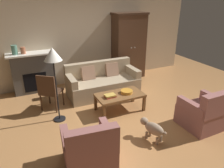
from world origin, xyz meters
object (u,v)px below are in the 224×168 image
at_px(armchair_near_right, 204,113).
at_px(dog, 153,128).
at_px(couch, 102,83).
at_px(mantel_vase_jade, 14,50).
at_px(side_chair_wooden, 49,90).
at_px(fireplace, 34,72).
at_px(fruit_bowl, 127,92).
at_px(armchair_near_left, 89,150).
at_px(mantel_vase_terracotta, 23,50).
at_px(coffee_table, 120,96).
at_px(floor_lamp, 53,59).
at_px(armoire, 129,46).
at_px(book_stack, 110,96).

bearing_deg(armchair_near_right, dog, 175.56).
distance_m(couch, mantel_vase_jade, 2.42).
bearing_deg(side_chair_wooden, armchair_near_right, -37.36).
relative_size(fireplace, fruit_bowl, 4.45).
bearing_deg(mantel_vase_jade, armchair_near_left, -76.72).
bearing_deg(mantel_vase_jade, dog, -56.86).
relative_size(mantel_vase_jade, mantel_vase_terracotta, 1.39).
relative_size(coffee_table, floor_lamp, 0.68).
bearing_deg(side_chair_wooden, dog, -52.32).
relative_size(mantel_vase_terracotta, floor_lamp, 0.11).
height_order(couch, fruit_bowl, couch).
xyz_separation_m(armchair_near_left, armchair_near_right, (2.49, 0.06, 0.00)).
distance_m(armoire, book_stack, 2.55).
height_order(side_chair_wooden, dog, side_chair_wooden).
bearing_deg(mantel_vase_terracotta, mantel_vase_jade, 180.00).
relative_size(fruit_bowl, armchair_near_left, 0.32).
bearing_deg(book_stack, armoire, 51.37).
relative_size(armoire, fruit_bowl, 7.25).
bearing_deg(mantel_vase_terracotta, floor_lamp, -75.53).
distance_m(mantel_vase_terracotta, dog, 3.86).
distance_m(armoire, dog, 3.48).
xyz_separation_m(couch, coffee_table, (0.01, -1.03, 0.05)).
xyz_separation_m(armoire, mantel_vase_terracotta, (-3.13, 0.06, 0.18)).
bearing_deg(side_chair_wooden, mantel_vase_terracotta, 106.82).
height_order(coffee_table, side_chair_wooden, side_chair_wooden).
height_order(fruit_bowl, mantel_vase_terracotta, mantel_vase_terracotta).
bearing_deg(coffee_table, fruit_bowl, -2.08).
distance_m(armchair_near_left, armchair_near_right, 2.49).
bearing_deg(armchair_near_right, mantel_vase_jade, 134.77).
xyz_separation_m(armoire, couch, (-1.29, -0.88, -0.71)).
height_order(coffee_table, dog, coffee_table).
xyz_separation_m(armchair_near_right, dog, (-1.18, 0.09, -0.07)).
xyz_separation_m(couch, side_chair_wooden, (-1.46, -0.31, 0.19)).
bearing_deg(fruit_bowl, armoire, 59.84).
bearing_deg(coffee_table, mantel_vase_jade, 136.08).
xyz_separation_m(book_stack, floor_lamp, (-1.12, 0.24, 0.94)).
bearing_deg(floor_lamp, fireplace, 98.79).
xyz_separation_m(coffee_table, book_stack, (-0.27, -0.04, 0.09)).
relative_size(fruit_bowl, book_stack, 1.12).
xyz_separation_m(mantel_vase_jade, side_chair_wooden, (0.58, -1.24, -0.73)).
bearing_deg(armchair_near_right, floor_lamp, 149.60).
height_order(armoire, mantel_vase_jade, armoire).
xyz_separation_m(book_stack, dog, (0.32, -1.21, -0.21)).
relative_size(mantel_vase_jade, dog, 0.44).
distance_m(fireplace, mantel_vase_terracotta, 0.66).
xyz_separation_m(fruit_bowl, floor_lamp, (-1.56, 0.21, 0.94)).
xyz_separation_m(armoire, coffee_table, (-1.29, -1.91, -0.66)).
bearing_deg(armoire, dog, -111.31).
bearing_deg(armchair_near_left, mantel_vase_jade, 103.28).
bearing_deg(armchair_near_left, fireplace, 96.98).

